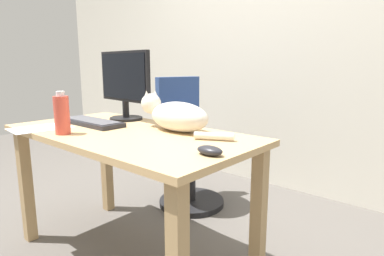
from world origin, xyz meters
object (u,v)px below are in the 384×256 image
office_chair (188,150)px  cat (176,115)px  monitor (125,83)px  water_bottle (62,114)px  keyboard (92,122)px  computer_mouse (210,150)px

office_chair → cat: bearing=-53.4°
monitor → water_bottle: bearing=-76.5°
office_chair → cat: office_chair is taller
monitor → cat: size_ratio=0.78×
cat → water_bottle: size_ratio=2.93×
water_bottle → monitor: bearing=103.5°
monitor → water_bottle: monitor is taller
keyboard → cat: size_ratio=0.72×
office_chair → keyboard: office_chair is taller
water_bottle → office_chair: bearing=93.8°
computer_mouse → water_bottle: bearing=-167.7°
cat → water_bottle: (-0.36, -0.42, 0.02)m
office_chair → monitor: 0.73m
computer_mouse → water_bottle: (-0.78, -0.17, 0.08)m
cat → keyboard: bearing=-159.3°
keyboard → water_bottle: bearing=-61.8°
monitor → computer_mouse: 0.96m
keyboard → water_bottle: size_ratio=2.10×
monitor → keyboard: size_ratio=1.09×
office_chair → keyboard: size_ratio=2.16×
cat → computer_mouse: 0.49m
keyboard → cat: bearing=20.7°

